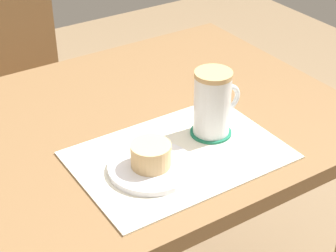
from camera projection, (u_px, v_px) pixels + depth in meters
dining_table at (118, 158)px, 1.27m from camera, size 1.05×0.73×0.70m
wooden_chair at (24, 90)px, 1.85m from camera, size 0.46×0.46×0.83m
placemat at (179, 155)px, 1.12m from camera, size 0.41×0.29×0.00m
pastry_plate at (151, 167)px, 1.08m from camera, size 0.17×0.17×0.01m
pastry at (151, 155)px, 1.06m from camera, size 0.08×0.08×0.05m
coffee_coaster at (211, 132)px, 1.19m from camera, size 0.09×0.09×0.00m
coffee_mug at (213, 102)px, 1.15m from camera, size 0.11×0.08×0.14m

